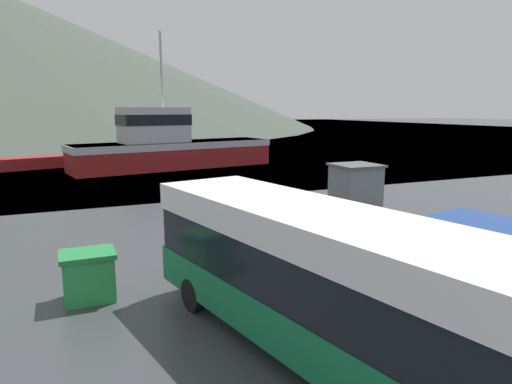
# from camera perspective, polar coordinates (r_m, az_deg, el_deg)

# --- Properties ---
(water_surface) EXTENTS (240.00, 240.00, 0.00)m
(water_surface) POSITION_cam_1_polar(r_m,az_deg,el_deg) (145.94, -21.53, 7.58)
(water_surface) COLOR #3D5160
(water_surface) RESTS_ON ground
(tour_bus) EXTENTS (4.74, 10.95, 3.27)m
(tour_bus) POSITION_cam_1_polar(r_m,az_deg,el_deg) (9.90, 8.28, -10.51)
(tour_bus) COLOR #146B3D
(tour_bus) RESTS_ON ground
(delivery_van) EXTENTS (3.09, 5.76, 2.41)m
(delivery_van) POSITION_cam_1_polar(r_m,az_deg,el_deg) (13.91, 26.66, -7.81)
(delivery_van) COLOR navy
(delivery_van) RESTS_ON ground
(fishing_boat) EXTENTS (18.82, 7.45, 11.92)m
(fishing_boat) POSITION_cam_1_polar(r_m,az_deg,el_deg) (42.11, -10.76, 5.64)
(fishing_boat) COLOR maroon
(fishing_boat) RESTS_ON water_surface
(storage_bin) EXTENTS (1.49, 1.21, 1.40)m
(storage_bin) POSITION_cam_1_polar(r_m,az_deg,el_deg) (13.91, -20.20, -9.76)
(storage_bin) COLOR green
(storage_bin) RESTS_ON ground
(dock_kiosk) EXTENTS (2.43, 2.40, 2.33)m
(dock_kiosk) POSITION_cam_1_polar(r_m,az_deg,el_deg) (25.98, 12.32, 0.90)
(dock_kiosk) COLOR slate
(dock_kiosk) RESTS_ON ground
(small_boat) EXTENTS (8.05, 4.09, 1.05)m
(small_boat) POSITION_cam_1_polar(r_m,az_deg,el_deg) (46.12, -24.93, 3.42)
(small_boat) COLOR maroon
(small_boat) RESTS_ON water_surface
(mooring_bollard) EXTENTS (0.45, 0.45, 0.78)m
(mooring_bollard) POSITION_cam_1_polar(r_m,az_deg,el_deg) (25.53, -10.22, -0.94)
(mooring_bollard) COLOR black
(mooring_bollard) RESTS_ON ground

